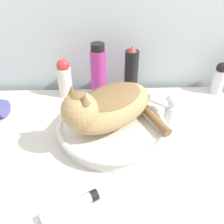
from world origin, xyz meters
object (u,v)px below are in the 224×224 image
object	(u,v)px
deodorant_stick	(219,78)
lotion_bottle_white	(65,78)
cat	(108,106)
cream_tube	(71,206)
faucet	(169,107)
hairspray_can_black	(131,73)
shampoo_bottle_tall	(99,71)

from	to	relation	value
deodorant_stick	lotion_bottle_white	bearing A→B (deg)	180.00
cat	cream_tube	size ratio (longest dim) A/B	2.47
faucet	deodorant_stick	world-z (taller)	deodorant_stick
hairspray_can_black	lotion_bottle_white	size ratio (longest dim) A/B	1.31
deodorant_stick	cream_tube	xyz separation A→B (m)	(-0.57, -0.54, -0.06)
hairspray_can_black	cream_tube	world-z (taller)	hairspray_can_black
lotion_bottle_white	shampoo_bottle_tall	size ratio (longest dim) A/B	0.73
cat	shampoo_bottle_tall	xyz separation A→B (m)	(-0.03, 0.27, -0.01)
cat	shampoo_bottle_tall	size ratio (longest dim) A/B	1.56
lotion_bottle_white	deodorant_stick	distance (m)	0.65
cat	hairspray_can_black	world-z (taller)	cat
deodorant_stick	cat	bearing A→B (deg)	-150.53
deodorant_stick	cream_tube	distance (m)	0.79
cat	faucet	bearing A→B (deg)	158.09
shampoo_bottle_tall	deodorant_stick	bearing A→B (deg)	0.00
lotion_bottle_white	deodorant_stick	xyz separation A→B (m)	(0.65, 0.00, -0.01)
hairspray_can_black	deodorant_stick	size ratio (longest dim) A/B	1.55
faucet	lotion_bottle_white	world-z (taller)	lotion_bottle_white
cat	lotion_bottle_white	bearing A→B (deg)	-97.57
hairspray_can_black	lotion_bottle_white	world-z (taller)	hairspray_can_black
cat	faucet	world-z (taller)	cat
faucet	lotion_bottle_white	size ratio (longest dim) A/B	0.79
cream_tube	hairspray_can_black	bearing A→B (deg)	69.75
cat	cream_tube	distance (m)	0.31
lotion_bottle_white	shampoo_bottle_tall	xyz separation A→B (m)	(0.14, -0.00, 0.03)
cat	shampoo_bottle_tall	bearing A→B (deg)	-123.45
hairspray_can_black	cream_tube	bearing A→B (deg)	-110.25
faucet	lotion_bottle_white	xyz separation A→B (m)	(-0.39, 0.20, 0.02)
faucet	hairspray_can_black	xyz separation A→B (m)	(-0.12, 0.20, 0.04)
shampoo_bottle_tall	cream_tube	size ratio (longest dim) A/B	1.58
hairspray_can_black	deodorant_stick	world-z (taller)	hairspray_can_black
lotion_bottle_white	deodorant_stick	size ratio (longest dim) A/B	1.18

